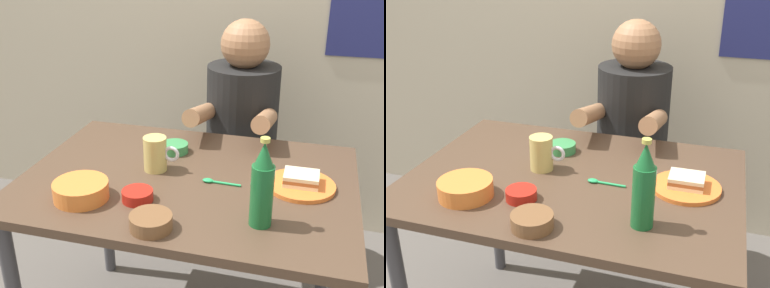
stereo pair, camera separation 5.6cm
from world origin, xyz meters
The scene contains 12 objects.
dining_table centered at (0.00, 0.00, 0.65)m, with size 1.10×0.80×0.74m.
stool centered at (0.07, 0.63, 0.35)m, with size 0.34×0.34×0.45m.
person_seated centered at (0.07, 0.62, 0.77)m, with size 0.33×0.56×0.72m.
plate_orange centered at (0.37, 0.03, 0.75)m, with size 0.22×0.22×0.01m, color orange.
sandwich centered at (0.37, 0.03, 0.77)m, with size 0.11×0.09×0.04m.
beer_mug centered at (-0.12, 0.02, 0.80)m, with size 0.13×0.08×0.12m.
beer_bottle centered at (0.27, -0.22, 0.86)m, with size 0.06×0.06×0.26m.
sambal_bowl_red centered at (-0.11, -0.19, 0.76)m, with size 0.10×0.10×0.03m.
soup_bowl_orange centered at (-0.28, -0.22, 0.77)m, with size 0.17×0.17×0.05m.
condiment_bowl_brown centered at (-0.01, -0.32, 0.76)m, with size 0.12×0.12×0.04m.
dip_bowl_green centered at (-0.10, 0.18, 0.76)m, with size 0.10×0.10×0.03m.
spoon centered at (0.09, -0.02, 0.75)m, with size 0.13×0.02×0.01m.
Camera 2 is at (0.44, -1.34, 1.48)m, focal length 44.25 mm.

